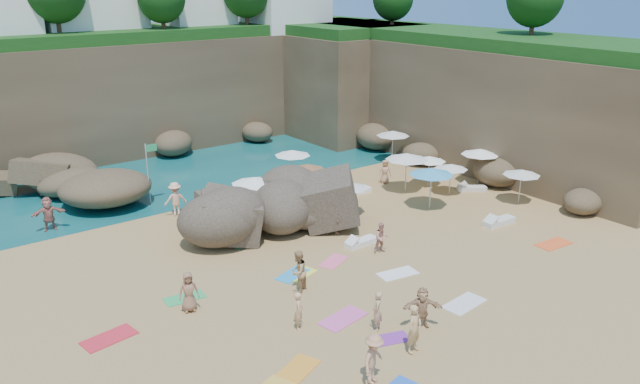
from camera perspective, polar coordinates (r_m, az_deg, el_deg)
ground at (r=29.05m, az=0.44°, el=-6.06°), size 120.00×120.00×0.00m
seawater at (r=54.70m, az=-19.21°, el=4.97°), size 120.00×120.00×0.00m
cliff_back at (r=49.95m, az=-15.65°, el=8.76°), size 44.00×8.00×8.00m
cliff_right at (r=46.16m, az=13.29°, el=8.16°), size 8.00×30.00×8.00m
cliff_corner at (r=53.19m, az=1.81°, el=10.04°), size 10.00×12.00×8.00m
rock_outcrop at (r=32.33m, az=-5.08°, el=-3.44°), size 7.94×6.73×2.74m
flag_pole at (r=36.47m, az=-15.36°, el=2.35°), size 0.69×0.07×3.55m
parasol_0 at (r=38.97m, az=-2.54°, el=3.60°), size 2.25×2.25×2.13m
parasol_1 at (r=37.54m, az=7.93°, el=3.24°), size 2.55×2.55×2.41m
parasol_2 at (r=38.94m, az=9.97°, el=3.01°), size 2.03×2.03×1.92m
parasol_3 at (r=43.97m, az=6.69°, el=5.36°), size 2.32×2.32×2.19m
parasol_5 at (r=33.19m, az=-6.06°, el=1.05°), size 2.45×2.45×2.32m
parasol_6 at (r=36.67m, az=-1.13°, el=2.33°), size 2.05×2.05×1.93m
parasol_7 at (r=37.65m, az=11.89°, el=2.29°), size 1.99×1.99×1.89m
parasol_8 at (r=40.01m, az=14.46°, el=3.58°), size 2.38×2.38×2.25m
parasol_9 at (r=33.59m, az=2.75°, el=0.61°), size 1.97×1.97×1.87m
parasol_10 at (r=34.98m, az=10.16°, el=1.87°), size 2.51×2.51×2.37m
parasol_11 at (r=37.20m, az=17.96°, el=1.72°), size 2.12×2.12×2.00m
lounger_0 at (r=37.49m, az=3.26°, el=0.07°), size 2.01×0.82×0.30m
lounger_1 at (r=36.71m, az=-3.81°, el=-0.40°), size 1.66×0.67×0.25m
lounger_2 at (r=37.03m, az=0.36°, el=-0.13°), size 2.15×1.01×0.32m
lounger_3 at (r=30.44m, az=3.80°, el=-4.61°), size 1.74×0.61×0.27m
lounger_4 at (r=39.08m, az=13.71°, el=0.31°), size 1.75×1.45×0.27m
lounger_5 at (r=34.15m, az=16.07°, el=-2.62°), size 1.95×0.74×0.30m
towel_1 at (r=24.25m, az=2.13°, el=-11.48°), size 2.07×1.28×0.03m
towel_2 at (r=21.45m, az=-2.18°, el=-16.00°), size 1.98×1.51×0.03m
towel_3 at (r=26.22m, az=-12.27°, el=-9.44°), size 1.69×0.96×0.03m
towel_5 at (r=27.79m, az=7.12°, el=-7.40°), size 1.88×1.16×0.03m
towel_6 at (r=23.16m, az=6.37°, el=-13.21°), size 1.61×1.15×0.03m
towel_7 at (r=24.29m, az=-18.72°, el=-12.53°), size 2.02×1.22×0.03m
towel_8 at (r=27.52m, az=-2.51°, el=-7.55°), size 1.81×1.30×0.03m
towel_9 at (r=28.70m, az=1.24°, el=-6.36°), size 1.75×1.34×0.03m
towel_10 at (r=32.54m, az=20.59°, el=-4.47°), size 1.92×1.06×0.03m
towel_11 at (r=30.86m, az=-6.95°, el=-4.61°), size 1.63×1.16×0.03m
towel_12 at (r=27.53m, az=-1.78°, el=-7.53°), size 1.63×1.12×0.03m
towel_13 at (r=25.87m, az=13.04°, el=-9.91°), size 1.97×1.12×0.03m
person_stand_0 at (r=23.31m, az=-1.94°, el=-10.77°), size 0.61×0.64×1.48m
person_stand_1 at (r=25.76m, az=-2.02°, el=-7.28°), size 1.10×1.01×1.81m
person_stand_2 at (r=34.64m, az=-13.08°, el=-0.64°), size 1.30×0.72×1.90m
person_stand_3 at (r=31.36m, az=1.59°, el=-2.45°), size 0.90×1.03×1.67m
person_stand_4 at (r=39.36m, az=5.96°, el=1.86°), size 0.85×0.74×1.52m
person_stand_5 at (r=34.73m, az=-23.59°, el=-1.82°), size 1.71×0.69×1.79m
person_stand_6 at (r=23.28m, az=5.24°, el=-10.79°), size 0.65×0.66×1.55m
person_lie_0 at (r=20.85m, az=4.89°, el=-16.50°), size 1.70×2.02×0.46m
person_lie_2 at (r=25.17m, az=-11.83°, el=-10.16°), size 1.17×1.75×0.43m
person_lie_3 at (r=23.94m, az=9.23°, el=-11.64°), size 2.09×2.12×0.42m
person_lie_4 at (r=22.49m, az=8.53°, el=-13.79°), size 0.99×1.86×0.42m
person_lie_5 at (r=29.66m, az=5.63°, el=-5.03°), size 1.14×1.59×0.55m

